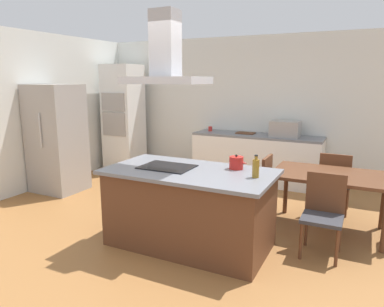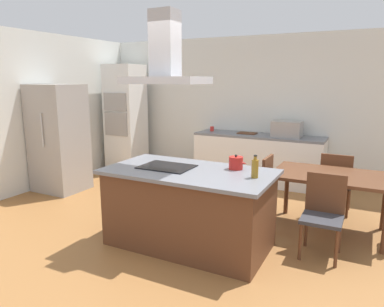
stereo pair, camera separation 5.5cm
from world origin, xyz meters
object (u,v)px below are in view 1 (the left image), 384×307
Objects in this scene: cutting_board at (246,133)px; wall_oven_stack at (123,118)px; chair_facing_island at (324,209)px; cooktop at (167,167)px; dining_table at (331,180)px; coffee_mug_red at (210,129)px; countertop_microwave at (285,129)px; chair_facing_back_wall at (335,179)px; tea_kettle at (236,163)px; refrigerator at (57,139)px; range_hood at (166,61)px; olive_oil_bottle at (256,168)px; chair_at_left_end at (259,183)px.

wall_oven_stack reaches higher than cutting_board.
cooktop is at bearing -164.17° from chair_facing_island.
coffee_mug_red is at bearing 143.55° from dining_table.
countertop_microwave is 2.64m from chair_facing_island.
chair_facing_island is (0.00, -1.33, 0.00)m from chair_facing_back_wall.
cooktop is 0.80m from tea_kettle.
refrigerator is 3.07m from range_hood.
chair_facing_back_wall is 1.00× the size of chair_facing_island.
olive_oil_bottle is at bearing 1.52° from range_hood.
wall_oven_stack reaches higher than olive_oil_bottle.
range_hood reaches higher than olive_oil_bottle.
tea_kettle is 4.11m from wall_oven_stack.
dining_table is (4.30, -1.50, -0.43)m from wall_oven_stack.
chair_facing_island is (0.65, 0.45, -0.49)m from olive_oil_bottle.
range_hood reaches higher than dining_table.
coffee_mug_red is at bearing 103.95° from cooktop.
chair_facing_island is (0.95, -2.40, -0.53)m from countertop_microwave.
countertop_microwave is 0.27× the size of refrigerator.
range_hood reaches higher than refrigerator.
wall_oven_stack is (-2.61, 2.65, 0.20)m from cooktop.
tea_kettle is at bearing 20.69° from range_hood.
olive_oil_bottle is 0.11× the size of wall_oven_stack.
dining_table is (1.70, -1.78, -0.24)m from cutting_board.
dining_table is at bearing -46.44° from cutting_board.
wall_oven_stack is (-3.35, -0.23, 0.06)m from countertop_microwave.
wall_oven_stack is (-3.36, 2.36, 0.13)m from tea_kettle.
olive_oil_bottle is 0.27× the size of chair_at_left_end.
range_hood is at bearing -178.48° from olive_oil_bottle.
range_hood is (0.73, -2.94, 1.16)m from coffee_mug_red.
refrigerator reaches higher than chair_at_left_end.
cooktop is at bearing -124.23° from chair_at_left_end.
olive_oil_bottle is 2.67× the size of coffee_mug_red.
range_hood is (0.00, -2.93, 1.19)m from cutting_board.
olive_oil_bottle is at bearing -35.62° from wall_oven_stack.
tea_kettle is 1.07m from chair_facing_island.
countertop_microwave reaches higher than cooktop.
chair_at_left_end is at bearing -180.00° from dining_table.
dining_table is at bearing -19.22° from wall_oven_stack.
olive_oil_bottle is at bearing -120.16° from dining_table.
tea_kettle reaches higher than coffee_mug_red.
refrigerator is at bearing -175.63° from chair_at_left_end.
range_hood reaches higher than wall_oven_stack.
coffee_mug_red is 2.38m from chair_at_left_end.
wall_oven_stack is 2.47× the size of chair_at_left_end.
wall_oven_stack is (-2.61, -0.28, 0.19)m from cutting_board.
cooktop is 6.67× the size of coffee_mug_red.
tea_kettle is at bearing -92.23° from chair_at_left_end.
cooktop is at bearing 0.00° from range_hood.
olive_oil_bottle is 0.13× the size of refrigerator.
refrigerator is 2.02× the size of range_hood.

